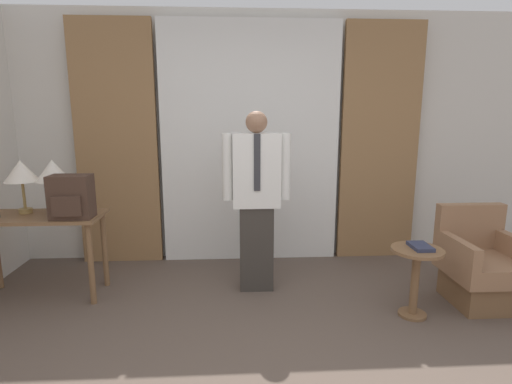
{
  "coord_description": "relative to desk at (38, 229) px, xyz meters",
  "views": [
    {
      "loc": [
        -0.19,
        -1.77,
        1.63
      ],
      "look_at": [
        0.01,
        1.6,
        0.96
      ],
      "focal_mm": 28.0,
      "sensor_mm": 36.0,
      "label": 1
    }
  ],
  "objects": [
    {
      "name": "curtain_drape_right",
      "position": [
        3.33,
        0.85,
        0.67
      ],
      "size": [
        0.86,
        0.06,
        2.58
      ],
      "color": "#997047",
      "rests_on": "ground_plane"
    },
    {
      "name": "table_lamp_right",
      "position": [
        0.13,
        0.08,
        0.5
      ],
      "size": [
        0.29,
        0.29,
        0.47
      ],
      "color": "#9E7F47",
      "rests_on": "desk"
    },
    {
      "name": "curtain_sheer_center",
      "position": [
        1.91,
        0.85,
        0.67
      ],
      "size": [
        1.91,
        0.06,
        2.58
      ],
      "color": "white",
      "rests_on": "ground_plane"
    },
    {
      "name": "person",
      "position": [
        1.93,
        0.04,
        0.27
      ],
      "size": [
        0.61,
        0.2,
        1.65
      ],
      "color": "#38332D",
      "rests_on": "ground_plane"
    },
    {
      "name": "table_lamp_left",
      "position": [
        -0.13,
        0.08,
        0.5
      ],
      "size": [
        0.29,
        0.29,
        0.47
      ],
      "color": "#9E7F47",
      "rests_on": "desk"
    },
    {
      "name": "book",
      "position": [
        3.2,
        -0.54,
        -0.03
      ],
      "size": [
        0.14,
        0.21,
        0.03
      ],
      "color": "#2D334C",
      "rests_on": "side_table"
    },
    {
      "name": "backpack",
      "position": [
        0.36,
        -0.12,
        0.31
      ],
      "size": [
        0.34,
        0.23,
        0.37
      ],
      "color": "#422D23",
      "rests_on": "desk"
    },
    {
      "name": "wall_back",
      "position": [
        1.91,
        0.98,
        0.73
      ],
      "size": [
        10.0,
        0.06,
        2.7
      ],
      "color": "silver",
      "rests_on": "ground_plane"
    },
    {
      "name": "armchair",
      "position": [
        3.85,
        -0.34,
        -0.31
      ],
      "size": [
        0.6,
        0.62,
        0.83
      ],
      "color": "brown",
      "rests_on": "ground_plane"
    },
    {
      "name": "side_table",
      "position": [
        3.17,
        -0.55,
        -0.23
      ],
      "size": [
        0.41,
        0.41,
        0.57
      ],
      "color": "brown",
      "rests_on": "ground_plane"
    },
    {
      "name": "curtain_drape_left",
      "position": [
        0.48,
        0.85,
        0.67
      ],
      "size": [
        0.86,
        0.06,
        2.58
      ],
      "color": "#997047",
      "rests_on": "ground_plane"
    },
    {
      "name": "desk",
      "position": [
        0.0,
        0.0,
        0.0
      ],
      "size": [
        1.11,
        0.5,
        0.75
      ],
      "color": "brown",
      "rests_on": "ground_plane"
    }
  ]
}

